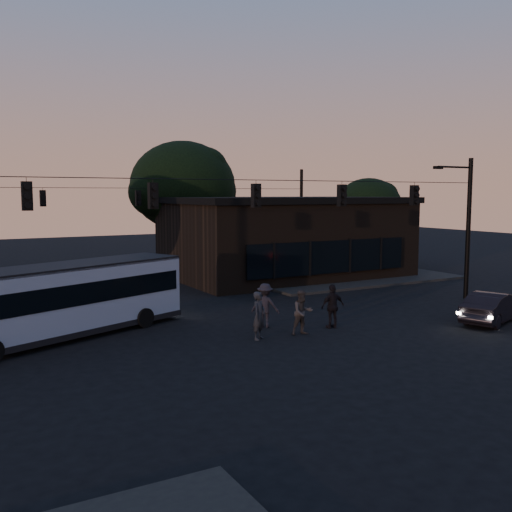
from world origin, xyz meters
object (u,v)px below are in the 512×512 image
building (285,237)px  pedestrian_b (302,312)px  bus (64,297)px  pedestrian_a (259,316)px  pedestrian_d (265,305)px  pedestrian_c (333,306)px  car (493,307)px

building → pedestrian_b: bearing=-119.7°
bus → pedestrian_a: size_ratio=5.54×
building → pedestrian_a: (-10.05, -14.09, -1.77)m
pedestrian_b → pedestrian_a: bearing=-179.8°
pedestrian_b → pedestrian_d: size_ratio=0.98×
pedestrian_d → pedestrian_c: bearing=-169.6°
bus → pedestrian_d: bus is taller
bus → pedestrian_b: size_ratio=5.69×
bus → pedestrian_a: (6.50, -3.97, -0.68)m
building → bus: bearing=-148.5°
pedestrian_a → pedestrian_b: (1.89, -0.20, -0.03)m
building → pedestrian_c: bearing=-114.7°
building → pedestrian_d: 15.36m
building → pedestrian_b: 16.55m
bus → pedestrian_c: (10.12, -3.84, -0.69)m
pedestrian_b → pedestrian_c: bearing=16.5°
bus → pedestrian_b: 9.39m
car → pedestrian_c: size_ratio=2.21×
car → pedestrian_a: (-10.39, 2.47, 0.26)m
building → bus: (-16.55, -10.12, -1.09)m
pedestrian_a → pedestrian_b: 1.90m
bus → pedestrian_b: bus is taller
car → pedestrian_d: bearing=46.9°
car → pedestrian_a: bearing=57.8°
bus → car: size_ratio=2.53×
building → pedestrian_d: (-8.82, -12.45, -1.77)m
building → pedestrian_b: (-8.16, -14.29, -1.80)m
pedestrian_c → bus: bearing=-18.1°
pedestrian_c → pedestrian_d: pedestrian_d is taller
pedestrian_c → pedestrian_b: bearing=13.1°
building → bus: 19.43m
pedestrian_d → pedestrian_b: bearing=152.4°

